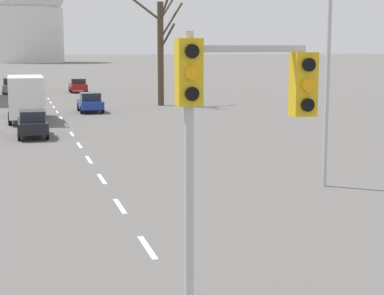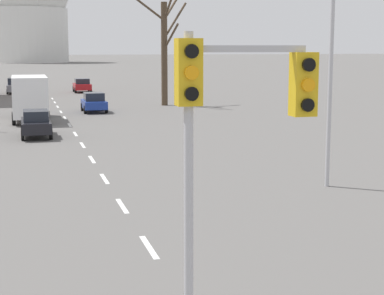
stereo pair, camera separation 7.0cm
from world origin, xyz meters
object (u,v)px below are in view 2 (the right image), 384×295
object	(u,v)px
street_lamp_right	(320,59)
sedan_near_left	(15,86)
sedan_near_right	(36,123)
delivery_truck	(30,97)
traffic_signal_centre_tall	(229,121)
sedan_far_left	(94,102)
sedan_mid_centre	(82,85)

from	to	relation	value
street_lamp_right	sedan_near_left	world-z (taller)	street_lamp_right
sedan_near_right	delivery_truck	distance (m)	8.45
traffic_signal_centre_tall	sedan_far_left	size ratio (longest dim) A/B	1.41
street_lamp_right	sedan_mid_centre	size ratio (longest dim) A/B	1.93
traffic_signal_centre_tall	sedan_mid_centre	distance (m)	64.72
traffic_signal_centre_tall	sedan_far_left	xyz separation A→B (m)	(2.65, 41.95, -3.29)
sedan_near_left	delivery_truck	size ratio (longest dim) A/B	0.61
sedan_mid_centre	sedan_far_left	size ratio (longest dim) A/B	1.02
traffic_signal_centre_tall	sedan_far_left	bearing A→B (deg)	86.38
traffic_signal_centre_tall	sedan_near_right	xyz separation A→B (m)	(-2.15, 28.64, -3.27)
traffic_signal_centre_tall	street_lamp_right	distance (m)	14.47
sedan_near_right	sedan_mid_centre	world-z (taller)	sedan_mid_centre
traffic_signal_centre_tall	street_lamp_right	world-z (taller)	street_lamp_right
traffic_signal_centre_tall	sedan_near_right	world-z (taller)	traffic_signal_centre_tall
sedan_far_left	traffic_signal_centre_tall	bearing A→B (deg)	-93.62
street_lamp_right	sedan_near_left	bearing A→B (deg)	101.89
traffic_signal_centre_tall	street_lamp_right	bearing A→B (deg)	58.71
street_lamp_right	sedan_mid_centre	xyz separation A→B (m)	(-3.66, 52.17, -3.90)
sedan_mid_centre	sedan_near_right	bearing A→B (deg)	-99.49
sedan_near_right	delivery_truck	world-z (taller)	delivery_truck
sedan_mid_centre	delivery_truck	size ratio (longest dim) A/B	0.54
traffic_signal_centre_tall	sedan_near_right	bearing A→B (deg)	94.29
sedan_near_right	delivery_truck	xyz separation A→B (m)	(-0.18, 8.40, 0.90)
sedan_near_right	delivery_truck	bearing A→B (deg)	91.21
street_lamp_right	sedan_near_left	distance (m)	53.53
street_lamp_right	sedan_far_left	xyz separation A→B (m)	(-4.86, 29.59, -3.91)
sedan_near_left	sedan_far_left	world-z (taller)	sedan_near_left
sedan_near_left	sedan_mid_centre	distance (m)	7.34
traffic_signal_centre_tall	delivery_truck	world-z (taller)	traffic_signal_centre_tall
street_lamp_right	delivery_truck	xyz separation A→B (m)	(-9.84, 24.69, -2.99)
sedan_mid_centre	sedan_far_left	distance (m)	22.61
delivery_truck	traffic_signal_centre_tall	bearing A→B (deg)	-86.41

